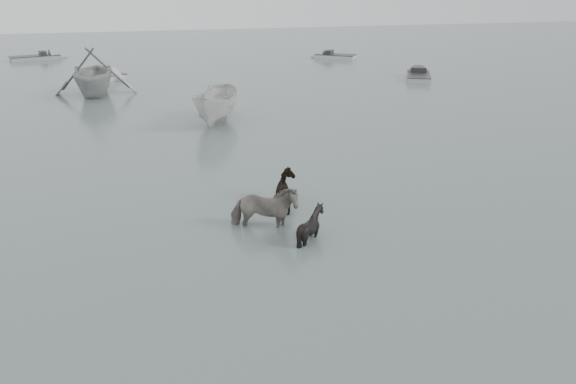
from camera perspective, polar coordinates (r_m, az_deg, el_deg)
The scene contains 10 objects.
ground at distance 15.99m, azimuth -1.78°, elevation -4.89°, with size 140.00×140.00×0.00m, color #566663.
pony_pinto at distance 16.41m, azimuth -2.47°, elevation -0.88°, with size 0.94×2.06×1.74m, color black.
pony_dark at distance 18.14m, azimuth 0.21°, elevation 0.87°, with size 1.47×1.25×1.48m, color black.
pony_black at distance 15.82m, azimuth 2.32°, elevation -2.58°, with size 1.05×1.19×1.31m, color black.
rowboat_trail at distance 37.96m, azimuth -19.17°, elevation 11.63°, with size 5.13×5.94×3.13m, color #A5A8A5.
boat_small at distance 29.10m, azimuth -7.25°, elevation 8.84°, with size 1.85×4.91×1.90m, color beige.
skiff_port at distance 43.02m, azimuth 13.13°, elevation 11.59°, with size 5.53×1.60×0.75m, color #A7AAA7, non-canonical shape.
skiff_mid at distance 44.76m, azimuth -18.47°, elevation 11.42°, with size 5.60×1.60×0.75m, color #B0B3B0, non-canonical shape.
skiff_star at distance 53.35m, azimuth 4.87°, elevation 13.76°, with size 5.00×1.60×0.75m, color beige, non-canonical shape.
skiff_far at distance 57.11m, azimuth -24.33°, elevation 12.51°, with size 5.78×1.60×0.75m, color gray, non-canonical shape.
Camera 1 is at (-3.33, -14.00, 6.96)m, focal length 35.00 mm.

